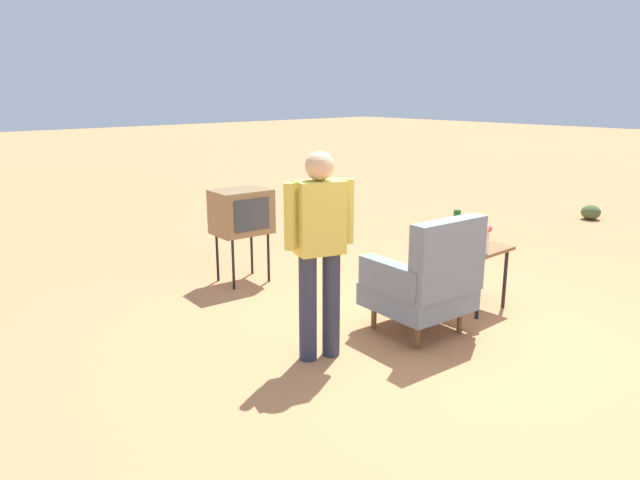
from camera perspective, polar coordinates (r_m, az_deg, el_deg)
The scene contains 10 objects.
ground_plane at distance 5.33m, azimuth 11.18°, elevation -8.93°, with size 60.00×60.00×0.00m, color #C17A4C.
armchair at distance 5.15m, azimuth 10.26°, elevation -3.78°, with size 0.83×0.84×1.06m.
side_table at distance 5.89m, azimuth 14.57°, elevation -1.41°, with size 0.56×0.56×0.62m.
tv_on_stand at distance 6.47m, azimuth -7.58°, elevation 2.65°, with size 0.63×0.49×1.03m.
person_standing at distance 4.51m, azimuth -0.04°, elevation -0.32°, with size 0.55×0.32×1.64m.
soda_can_blue at distance 5.67m, azimuth 14.61°, elevation -0.43°, with size 0.07×0.07×0.12m, color blue.
bottle_wine_green at distance 5.94m, azimuth 13.02°, elevation 1.32°, with size 0.07×0.07×0.32m, color #1E5623.
soda_can_red at distance 5.81m, azimuth 13.10°, elevation 0.02°, with size 0.07×0.07×0.12m, color red.
flower_vase at distance 5.57m, azimuth 15.55°, elevation 0.19°, with size 0.15×0.10×0.27m.
shrub_far at distance 10.69m, azimuth 24.64°, elevation 2.45°, with size 0.31×0.31×0.24m, color #475B33.
Camera 1 is at (3.95, 2.91, 2.08)m, focal length 33.21 mm.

